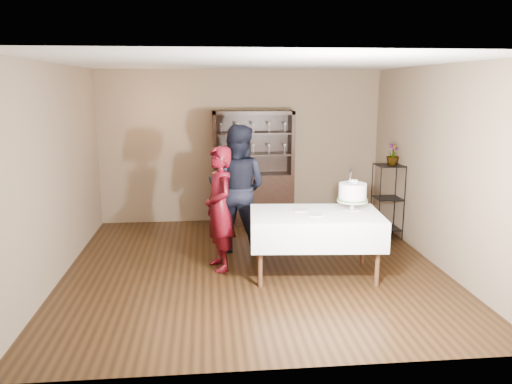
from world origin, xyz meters
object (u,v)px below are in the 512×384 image
(cake, at_px, (353,193))
(woman, at_px, (219,209))
(man, at_px, (237,188))
(plant_etagere, at_px, (388,198))
(china_hutch, at_px, (253,187))
(potted_plant, at_px, (393,155))
(cake_table, at_px, (315,228))

(cake, bearing_deg, woman, 172.27)
(man, relative_size, cake, 3.40)
(plant_etagere, bearing_deg, man, -170.71)
(china_hutch, height_order, woman, china_hutch)
(china_hutch, xyz_separation_m, plant_etagere, (2.08, -1.05, -0.01))
(woman, bearing_deg, potted_plant, 95.96)
(cake, bearing_deg, plant_etagere, 54.26)
(china_hutch, xyz_separation_m, woman, (-0.66, -2.22, 0.16))
(cake_table, bearing_deg, man, 129.57)
(man, bearing_deg, plant_etagere, -150.08)
(cake_table, xyz_separation_m, cake, (0.51, 0.12, 0.42))
(woman, height_order, potted_plant, woman)
(plant_etagere, xyz_separation_m, cake, (-1.01, -1.40, 0.40))
(potted_plant, bearing_deg, man, -171.81)
(plant_etagere, height_order, potted_plant, potted_plant)
(plant_etagere, bearing_deg, cake_table, -134.86)
(cake_table, height_order, woman, woman)
(cake_table, relative_size, woman, 1.05)
(woman, relative_size, man, 0.88)
(cake, xyz_separation_m, potted_plant, (1.04, 1.36, 0.31))
(plant_etagere, relative_size, woman, 0.72)
(cake_table, bearing_deg, plant_etagere, 45.14)
(china_hutch, xyz_separation_m, cake_table, (0.56, -2.58, -0.03))
(china_hutch, relative_size, plant_etagere, 1.67)
(china_hutch, relative_size, potted_plant, 5.80)
(woman, bearing_deg, cake_table, 57.38)
(woman, distance_m, cake, 1.76)
(woman, relative_size, potted_plant, 4.80)
(cake_table, bearing_deg, woman, 163.56)
(plant_etagere, bearing_deg, potted_plant, -58.24)
(potted_plant, bearing_deg, woman, -157.86)
(plant_etagere, height_order, cake, cake)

